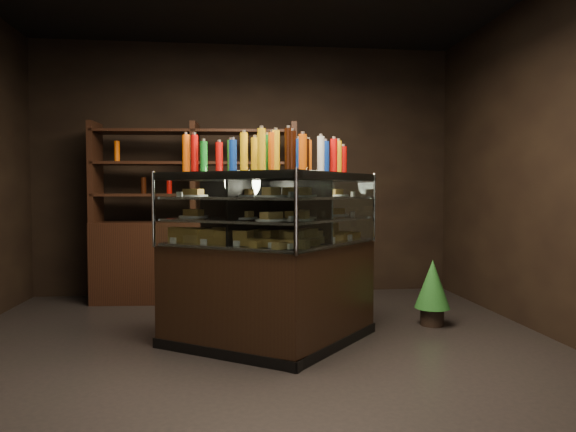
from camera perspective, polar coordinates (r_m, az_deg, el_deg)
The scene contains 7 objects.
ground at distance 3.96m, azimuth -3.54°, elevation -15.48°, with size 5.00×5.00×0.00m, color black.
room_shell at distance 3.83m, azimuth -3.63°, elevation 13.31°, with size 5.02×5.02×3.01m.
display_case at distance 4.13m, azimuth -1.47°, elevation -7.98°, with size 1.88×1.39×1.40m.
food_display at distance 4.06m, azimuth -1.45°, elevation -0.37°, with size 1.52×1.00×0.43m.
bottles_top at distance 4.07m, azimuth -1.49°, elevation 6.83°, with size 1.35×0.86×0.30m.
potted_conifer at distance 4.96m, azimuth 15.76°, elevation -7.17°, with size 0.32×0.32×0.69m.
back_shelving at distance 5.86m, azimuth -10.22°, elevation -3.45°, with size 2.28×0.57×2.00m.
Camera 1 is at (-0.18, -3.76, 1.24)m, focal length 32.00 mm.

